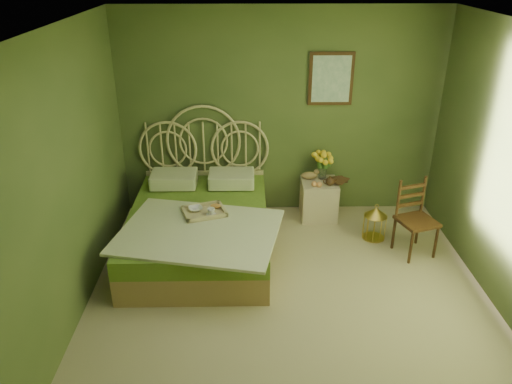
{
  "coord_description": "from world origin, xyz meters",
  "views": [
    {
      "loc": [
        -0.41,
        -3.76,
        3.12
      ],
      "look_at": [
        -0.32,
        1.0,
        0.83
      ],
      "focal_mm": 35.0,
      "sensor_mm": 36.0,
      "label": 1
    }
  ],
  "objects_px": {
    "nightstand": "(319,192)",
    "bed": "(200,225)",
    "birdcage": "(375,223)",
    "chair": "(416,213)"
  },
  "relations": [
    {
      "from": "chair",
      "to": "birdcage",
      "type": "distance_m",
      "value": 0.54
    },
    {
      "from": "bed",
      "to": "chair",
      "type": "distance_m",
      "value": 2.45
    },
    {
      "from": "bed",
      "to": "nightstand",
      "type": "relative_size",
      "value": 2.48
    },
    {
      "from": "nightstand",
      "to": "bed",
      "type": "bearing_deg",
      "value": -152.52
    },
    {
      "from": "bed",
      "to": "chair",
      "type": "xyz_separation_m",
      "value": [
        2.45,
        -0.07,
        0.17
      ]
    },
    {
      "from": "chair",
      "to": "nightstand",
      "type": "bearing_deg",
      "value": 120.38
    },
    {
      "from": "birdcage",
      "to": "chair",
      "type": "bearing_deg",
      "value": -36.04
    },
    {
      "from": "nightstand",
      "to": "birdcage",
      "type": "xyz_separation_m",
      "value": [
        0.6,
        -0.57,
        -0.14
      ]
    },
    {
      "from": "birdcage",
      "to": "bed",
      "type": "bearing_deg",
      "value": -174.56
    },
    {
      "from": "nightstand",
      "to": "birdcage",
      "type": "bearing_deg",
      "value": -43.72
    }
  ]
}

